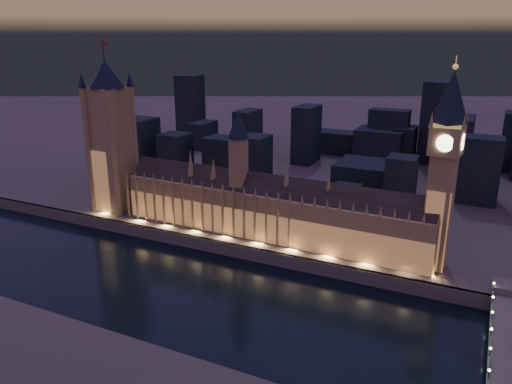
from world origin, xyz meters
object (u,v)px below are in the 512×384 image
at_px(palace_of_westminster, 266,208).
at_px(westminster_bridge, 511,355).
at_px(elizabeth_tower, 445,156).
at_px(victoria_tower, 110,129).

distance_m(palace_of_westminster, westminster_bridge, 153.90).
distance_m(elizabeth_tower, westminster_bridge, 99.10).
xyz_separation_m(elizabeth_tower, westminster_bridge, (38.71, -65.38, -63.63)).
relative_size(palace_of_westminster, victoria_tower, 1.74).
bearing_deg(westminster_bridge, victoria_tower, 165.71).
bearing_deg(victoria_tower, palace_of_westminster, -0.09).
bearing_deg(palace_of_westminster, elizabeth_tower, 0.11).
bearing_deg(westminster_bridge, elizabeth_tower, 120.63).
relative_size(palace_of_westminster, elizabeth_tower, 1.83).
height_order(elizabeth_tower, westminster_bridge, elizabeth_tower).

